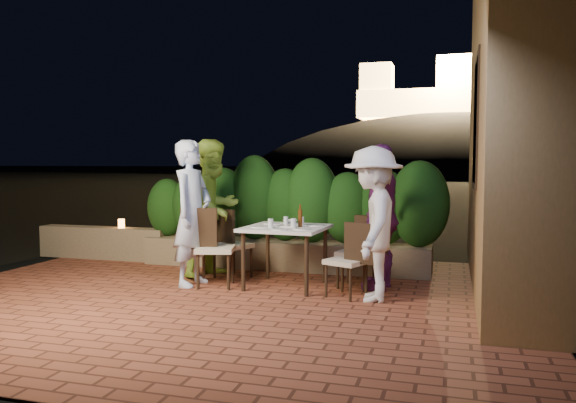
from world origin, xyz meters
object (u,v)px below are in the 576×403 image
at_px(parapet_lamp, 121,224).
at_px(dining_table, 286,257).
at_px(chair_right_front, 346,260).
at_px(diner_purple, 382,217).
at_px(chair_left_front, 216,247).
at_px(diner_green, 214,208).
at_px(beer_bottle, 300,216).
at_px(diner_blue, 192,213).
at_px(bowl, 290,222).
at_px(diner_white, 373,224).
at_px(chair_left_back, 233,244).
at_px(chair_right_back, 356,251).

bearing_deg(parapet_lamp, dining_table, -20.55).
xyz_separation_m(chair_right_front, diner_purple, (0.33, 0.55, 0.45)).
xyz_separation_m(chair_left_front, diner_green, (-0.28, 0.58, 0.43)).
xyz_separation_m(chair_right_front, parapet_lamp, (-3.87, 1.45, 0.14)).
xyz_separation_m(beer_bottle, diner_blue, (-1.33, -0.22, 0.02)).
distance_m(bowl, diner_white, 1.35).
distance_m(diner_green, diner_purple, 2.26).
height_order(diner_white, parapet_lamp, diner_white).
height_order(chair_left_back, parapet_lamp, chair_left_back).
height_order(diner_green, parapet_lamp, diner_green).
height_order(chair_left_front, chair_left_back, chair_left_front).
bearing_deg(dining_table, diner_blue, -169.17).
height_order(dining_table, diner_white, diner_white).
xyz_separation_m(beer_bottle, chair_left_front, (-1.03, -0.21, -0.40)).
relative_size(chair_left_back, parapet_lamp, 6.49).
bearing_deg(chair_right_front, diner_purple, -97.54).
relative_size(diner_blue, diner_white, 1.06).
relative_size(beer_bottle, diner_green, 0.15).
height_order(bowl, chair_left_front, chair_left_front).
height_order(diner_blue, diner_purple, diner_blue).
relative_size(chair_right_back, diner_purple, 0.51).
distance_m(chair_left_front, diner_white, 2.00).
xyz_separation_m(bowl, parapet_lamp, (-3.01, 0.81, -0.20)).
relative_size(chair_right_front, diner_white, 0.50).
bearing_deg(chair_right_front, chair_right_back, -69.74).
height_order(dining_table, parapet_lamp, dining_table).
distance_m(bowl, parapet_lamp, 3.13).
height_order(chair_left_back, diner_green, diner_green).
distance_m(beer_bottle, diner_green, 1.36).
bearing_deg(dining_table, beer_bottle, 1.09).
bearing_deg(diner_blue, diner_purple, -73.29).
xyz_separation_m(chair_left_back, chair_right_front, (1.65, -0.63, -0.02)).
xyz_separation_m(bowl, chair_left_front, (-0.80, -0.54, -0.29)).
distance_m(chair_right_front, chair_right_back, 0.51).
xyz_separation_m(dining_table, diner_blue, (-1.15, -0.22, 0.53)).
height_order(beer_bottle, diner_green, diner_green).
relative_size(diner_green, diner_purple, 1.05).
bearing_deg(bowl, chair_left_back, -179.34).
bearing_deg(beer_bottle, diner_purple, 14.19).
bearing_deg(chair_right_front, beer_bottle, -2.76).
bearing_deg(diner_green, chair_left_back, -80.02).
bearing_deg(diner_purple, diner_blue, -72.42).
bearing_deg(parapet_lamp, chair_right_front, -20.53).
bearing_deg(diner_blue, diner_green, 2.49).
distance_m(chair_left_front, diner_purple, 2.07).
distance_m(chair_right_back, diner_white, 0.75).
distance_m(bowl, chair_left_back, 0.85).
xyz_separation_m(beer_bottle, diner_purple, (0.96, 0.24, -0.01)).
relative_size(dining_table, chair_left_back, 1.05).
distance_m(beer_bottle, bowl, 0.42).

